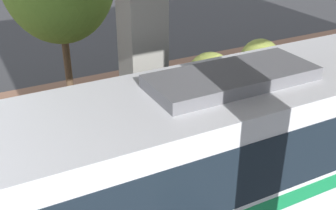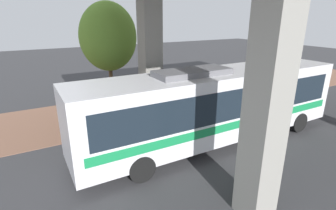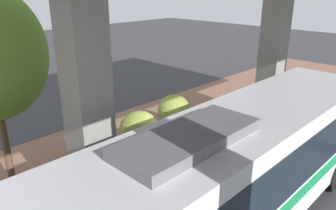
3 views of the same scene
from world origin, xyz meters
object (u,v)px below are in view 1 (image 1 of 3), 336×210
planter_front (305,75)px  planter_back (260,63)px  bus (277,131)px  fire_hydrant (161,114)px  planter_middle (210,80)px

planter_front → planter_back: bearing=-151.6°
planter_front → planter_back: planter_back is taller
planter_front → planter_back: 1.72m
planter_front → bus: bearing=-50.7°
fire_hydrant → planter_middle: planter_middle is taller
fire_hydrant → planter_front: (0.30, 5.53, 0.33)m
planter_front → planter_middle: bearing=-102.5°
planter_middle → planter_front: bearing=77.5°
bus → planter_middle: size_ratio=6.75×
bus → planter_front: size_ratio=8.54×
bus → planter_front: (-4.04, 4.93, -1.17)m
bus → fire_hydrant: bearing=-172.1°
bus → fire_hydrant: bus is taller
planter_back → fire_hydrant: bearing=-75.6°
planter_front → fire_hydrant: bearing=-93.1°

